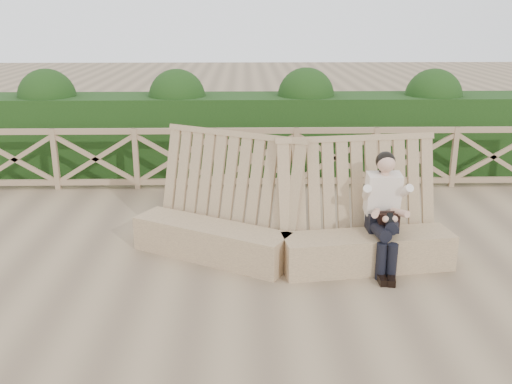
{
  "coord_description": "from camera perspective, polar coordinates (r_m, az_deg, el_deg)",
  "views": [
    {
      "loc": [
        -0.21,
        -6.4,
        3.07
      ],
      "look_at": [
        -0.06,
        0.4,
        0.9
      ],
      "focal_mm": 40.0,
      "sensor_mm": 36.0,
      "label": 1
    }
  ],
  "objects": [
    {
      "name": "ground",
      "position": [
        7.1,
        0.58,
        -7.92
      ],
      "size": [
        60.0,
        60.0,
        0.0
      ],
      "primitive_type": "plane",
      "color": "brown",
      "rests_on": "ground"
    },
    {
      "name": "guardrail",
      "position": [
        10.22,
        -0.02,
        3.42
      ],
      "size": [
        10.1,
        0.09,
        1.1
      ],
      "color": "#957456",
      "rests_on": "ground"
    },
    {
      "name": "bench",
      "position": [
        7.27,
        3.26,
        -3.91
      ],
      "size": [
        4.07,
        1.72,
        1.58
      ],
      "rotation": [
        0.0,
        0.0,
        -0.12
      ],
      "color": "#7D6247",
      "rests_on": "ground"
    },
    {
      "name": "woman",
      "position": [
        7.13,
        12.71,
        -1.57
      ],
      "size": [
        0.42,
        0.89,
        1.45
      ],
      "rotation": [
        0.0,
        0.0,
        0.02
      ],
      "color": "black",
      "rests_on": "ground"
    },
    {
      "name": "hedge",
      "position": [
        11.34,
        -0.15,
        5.88
      ],
      "size": [
        12.0,
        1.2,
        1.5
      ],
      "primitive_type": "cube",
      "color": "black",
      "rests_on": "ground"
    }
  ]
}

